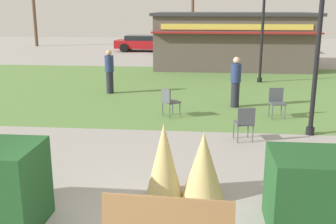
# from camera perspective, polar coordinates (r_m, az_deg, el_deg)

# --- Properties ---
(lawn_patch) EXTENTS (36.00, 12.00, 0.01)m
(lawn_patch) POSITION_cam_1_polar(r_m,az_deg,el_deg) (16.78, 1.71, 3.42)
(lawn_patch) COLOR #5B8442
(lawn_patch) RESTS_ON ground_plane
(hedge_right) EXTENTS (1.87, 1.10, 1.20)m
(hedge_right) POSITION_cam_1_polar(r_m,az_deg,el_deg) (6.52, 22.34, -10.67)
(hedge_right) COLOR #1E4C23
(hedge_right) RESTS_ON ground_plane
(ornamental_grass_behind_left) EXTENTS (0.65, 0.65, 1.34)m
(ornamental_grass_behind_left) POSITION_cam_1_polar(r_m,az_deg,el_deg) (7.09, -0.58, -6.81)
(ornamental_grass_behind_left) COLOR tan
(ornamental_grass_behind_left) RESTS_ON ground_plane
(ornamental_grass_behind_right) EXTENTS (0.74, 0.74, 1.20)m
(ornamental_grass_behind_right) POSITION_cam_1_polar(r_m,az_deg,el_deg) (7.08, 5.02, -7.54)
(ornamental_grass_behind_right) COLOR tan
(ornamental_grass_behind_right) RESTS_ON ground_plane
(lamppost_mid) EXTENTS (0.36, 0.36, 4.00)m
(lamppost_mid) POSITION_cam_1_polar(r_m,az_deg,el_deg) (10.84, 20.58, 9.81)
(lamppost_mid) COLOR black
(lamppost_mid) RESTS_ON ground_plane
(lamppost_far) EXTENTS (0.36, 0.36, 4.00)m
(lamppost_far) POSITION_cam_1_polar(r_m,az_deg,el_deg) (18.31, 13.27, 11.94)
(lamppost_far) COLOR black
(lamppost_far) RESTS_ON ground_plane
(food_kiosk) EXTENTS (8.62, 5.49, 2.98)m
(food_kiosk) POSITION_cam_1_polar(r_m,az_deg,el_deg) (23.19, 9.09, 10.09)
(food_kiosk) COLOR #594C47
(food_kiosk) RESTS_ON ground_plane
(cafe_chair_west) EXTENTS (0.62, 0.62, 0.89)m
(cafe_chair_west) POSITION_cam_1_polar(r_m,az_deg,el_deg) (12.25, 0.12, 1.73)
(cafe_chair_west) COLOR #4C5156
(cafe_chair_west) RESTS_ON ground_plane
(cafe_chair_center) EXTENTS (0.52, 0.52, 0.89)m
(cafe_chair_center) POSITION_cam_1_polar(r_m,az_deg,el_deg) (10.15, 10.80, -1.27)
(cafe_chair_center) COLOR #4C5156
(cafe_chair_center) RESTS_ON ground_plane
(cafe_chair_north) EXTENTS (0.48, 0.48, 0.89)m
(cafe_chair_north) POSITION_cam_1_polar(r_m,az_deg,el_deg) (12.65, 15.14, 1.62)
(cafe_chair_north) COLOR #4C5156
(cafe_chair_north) RESTS_ON ground_plane
(person_strolling) EXTENTS (0.34, 0.34, 1.69)m
(person_strolling) POSITION_cam_1_polar(r_m,az_deg,el_deg) (15.77, -8.29, 5.71)
(person_strolling) COLOR #23232D
(person_strolling) RESTS_ON ground_plane
(person_standing) EXTENTS (0.34, 0.34, 1.69)m
(person_standing) POSITION_cam_1_polar(r_m,az_deg,el_deg) (13.59, 9.56, 4.24)
(person_standing) COLOR #23232D
(person_standing) RESTS_ON ground_plane
(parked_car_west_slot) EXTENTS (4.29, 2.23, 1.20)m
(parked_car_west_slot) POSITION_cam_1_polar(r_m,az_deg,el_deg) (31.11, -3.54, 9.77)
(parked_car_west_slot) COLOR maroon
(parked_car_west_slot) RESTS_ON ground_plane
(parked_car_center_slot) EXTENTS (4.34, 2.33, 1.20)m
(parked_car_center_slot) POSITION_cam_1_polar(r_m,az_deg,el_deg) (30.73, 6.36, 9.65)
(parked_car_center_slot) COLOR navy
(parked_car_center_slot) RESTS_ON ground_plane
(parked_car_east_slot) EXTENTS (4.36, 2.37, 1.20)m
(parked_car_east_slot) POSITION_cam_1_polar(r_m,az_deg,el_deg) (31.13, 14.98, 9.31)
(parked_car_east_slot) COLOR silver
(parked_car_east_slot) RESTS_ON ground_plane
(tree_right_bg) EXTENTS (0.91, 0.96, 7.41)m
(tree_right_bg) POSITION_cam_1_polar(r_m,az_deg,el_deg) (36.66, 3.51, 14.72)
(tree_right_bg) COLOR brown
(tree_right_bg) RESTS_ON ground_plane
(tree_center_bg) EXTENTS (0.91, 0.96, 6.48)m
(tree_center_bg) POSITION_cam_1_polar(r_m,az_deg,el_deg) (36.95, -18.43, 13.30)
(tree_center_bg) COLOR brown
(tree_center_bg) RESTS_ON ground_plane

